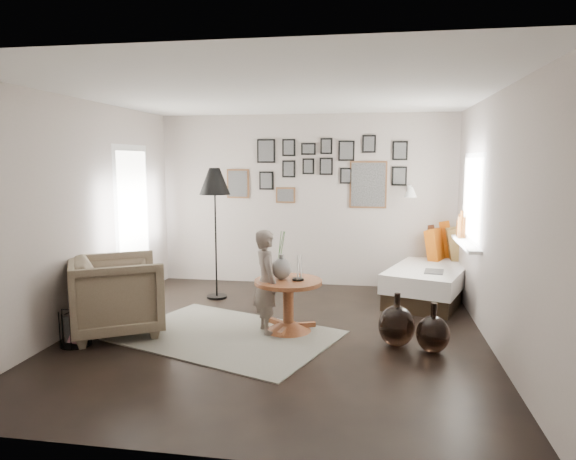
% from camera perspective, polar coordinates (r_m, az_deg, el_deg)
% --- Properties ---
extents(ground, '(4.80, 4.80, 0.00)m').
position_cam_1_polar(ground, '(5.79, -1.32, -11.52)').
color(ground, black).
rests_on(ground, ground).
extents(wall_back, '(4.50, 0.00, 4.50)m').
position_cam_1_polar(wall_back, '(7.86, 1.91, 3.30)').
color(wall_back, '#AC9F96').
rests_on(wall_back, ground).
extents(wall_front, '(4.50, 0.00, 4.50)m').
position_cam_1_polar(wall_front, '(3.20, -9.44, -3.34)').
color(wall_front, '#AC9F96').
rests_on(wall_front, ground).
extents(wall_left, '(0.00, 4.80, 4.80)m').
position_cam_1_polar(wall_left, '(6.32, -21.86, 1.65)').
color(wall_left, '#AC9F96').
rests_on(wall_left, ground).
extents(wall_right, '(0.00, 4.80, 4.80)m').
position_cam_1_polar(wall_right, '(5.54, 22.16, 0.86)').
color(wall_right, '#AC9F96').
rests_on(wall_right, ground).
extents(ceiling, '(4.80, 4.80, 0.00)m').
position_cam_1_polar(ceiling, '(5.51, -1.41, 14.95)').
color(ceiling, white).
rests_on(ceiling, wall_back).
extents(door_left, '(0.00, 2.14, 2.14)m').
position_cam_1_polar(door_left, '(7.38, -16.86, 0.73)').
color(door_left, white).
rests_on(door_left, wall_left).
extents(window_right, '(0.15, 1.32, 1.30)m').
position_cam_1_polar(window_right, '(6.88, 18.96, -0.85)').
color(window_right, white).
rests_on(window_right, wall_right).
extents(gallery_wall, '(2.74, 0.03, 1.08)m').
position_cam_1_polar(gallery_wall, '(7.79, 4.02, 6.50)').
color(gallery_wall, brown).
rests_on(gallery_wall, wall_back).
extents(wall_sconce, '(0.18, 0.36, 0.16)m').
position_cam_1_polar(wall_sconce, '(7.53, 13.45, 4.14)').
color(wall_sconce, white).
rests_on(wall_sconce, wall_back).
extents(rug, '(2.64, 2.24, 0.01)m').
position_cam_1_polar(rug, '(5.77, -6.79, -11.57)').
color(rug, beige).
rests_on(rug, ground).
extents(pedestal_table, '(0.76, 0.76, 0.59)m').
position_cam_1_polar(pedestal_table, '(5.79, 0.03, -8.64)').
color(pedestal_table, brown).
rests_on(pedestal_table, ground).
extents(vase, '(0.22, 0.22, 0.54)m').
position_cam_1_polar(vase, '(5.71, -0.73, -3.87)').
color(vase, black).
rests_on(vase, pedestal_table).
extents(candles, '(0.13, 0.13, 0.28)m').
position_cam_1_polar(candles, '(5.66, 1.13, -4.26)').
color(candles, black).
rests_on(candles, pedestal_table).
extents(daybed, '(1.54, 2.26, 1.03)m').
position_cam_1_polar(daybed, '(7.58, 15.70, -4.68)').
color(daybed, black).
rests_on(daybed, ground).
extents(magazine_on_daybed, '(0.28, 0.35, 0.02)m').
position_cam_1_polar(magazine_on_daybed, '(6.91, 15.92, -4.47)').
color(magazine_on_daybed, black).
rests_on(magazine_on_daybed, daybed).
extents(armchair, '(1.30, 1.29, 0.87)m').
position_cam_1_polar(armchair, '(6.01, -18.48, -6.87)').
color(armchair, brown).
rests_on(armchair, ground).
extents(armchair_cushion, '(0.54, 0.55, 0.18)m').
position_cam_1_polar(armchair_cushion, '(6.03, -18.02, -6.36)').
color(armchair_cushion, beige).
rests_on(armchair_cushion, armchair).
extents(floor_lamp, '(0.42, 0.42, 1.81)m').
position_cam_1_polar(floor_lamp, '(7.07, -8.14, 4.84)').
color(floor_lamp, black).
rests_on(floor_lamp, ground).
extents(magazine_basket, '(0.32, 0.32, 0.37)m').
position_cam_1_polar(magazine_basket, '(5.85, -22.56, -10.02)').
color(magazine_basket, black).
rests_on(magazine_basket, ground).
extents(demijohn_large, '(0.37, 0.37, 0.56)m').
position_cam_1_polar(demijohn_large, '(5.49, 11.97, -10.38)').
color(demijohn_large, black).
rests_on(demijohn_large, ground).
extents(demijohn_small, '(0.33, 0.33, 0.51)m').
position_cam_1_polar(demijohn_small, '(5.41, 15.80, -11.05)').
color(demijohn_small, black).
rests_on(demijohn_small, ground).
extents(child, '(0.44, 0.50, 1.16)m').
position_cam_1_polar(child, '(5.69, -2.41, -5.78)').
color(child, '#64574F').
rests_on(child, ground).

